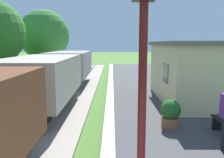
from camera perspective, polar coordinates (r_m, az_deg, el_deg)
The scene contains 5 objects.
freight_train at distance 10.06m, azimuth -16.83°, elevation -0.54°, with size 2.50×19.40×2.12m.
station_hut at distance 11.75m, azimuth 19.32°, elevation 1.88°, with size 3.50×5.80×2.78m.
potted_planter at distance 7.80m, azimuth 14.00°, elevation -8.10°, with size 0.64×0.64×0.92m.
lamp_post_near at distance 2.97m, azimuth 7.50°, elevation 6.00°, with size 0.28×0.28×3.70m.
tree_field_distant at distance 23.71m, azimuth -16.28°, elevation 10.23°, with size 4.79×4.79×6.14m.
Camera 1 is at (0.50, -0.98, 2.93)m, focal length 37.52 mm.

